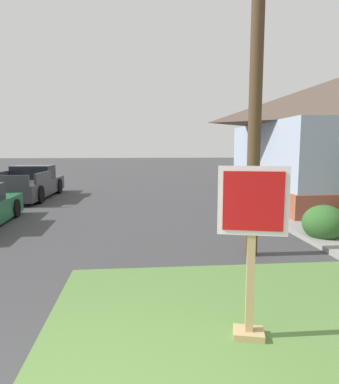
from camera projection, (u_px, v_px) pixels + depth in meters
name	position (u px, v px, depth m)	size (l,w,h in m)	color
grass_corner_patch	(262.00, 345.00, 3.99)	(5.28, 5.27, 0.08)	#567F3D
stop_sign	(251.00, 255.00, 3.96)	(0.77, 0.36, 2.05)	tan
manhole_cover	(137.00, 309.00, 4.97)	(0.70, 0.70, 0.02)	black
pickup_truck_charcoal	(29.00, 185.00, 16.04)	(2.22, 5.53, 1.48)	#38383D
utility_pole	(258.00, 15.00, 6.88)	(1.40, 0.27, 9.57)	#4C3823
shrub_by_curb	(324.00, 223.00, 8.60)	(1.05, 1.05, 0.91)	#2E5F27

